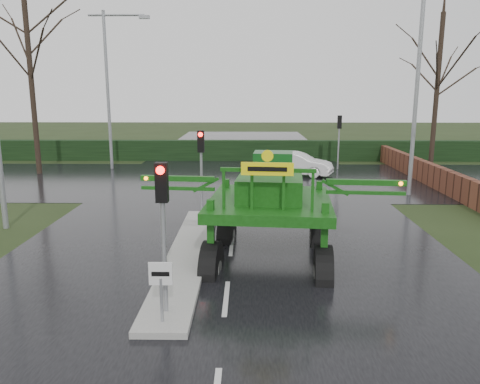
{
  "coord_description": "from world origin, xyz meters",
  "views": [
    {
      "loc": [
        0.5,
        -10.68,
        4.96
      ],
      "look_at": [
        0.29,
        3.22,
        2.0
      ],
      "focal_mm": 35.0,
      "sensor_mm": 36.0,
      "label": 1
    }
  ],
  "objects_px": {
    "traffic_signal_mid": "(201,154)",
    "street_light_left_far": "(112,76)",
    "traffic_signal_far": "(339,130)",
    "street_light_right": "(412,70)",
    "crop_sprayer": "(212,199)",
    "keep_left_sign": "(161,282)",
    "white_sedan": "(297,176)",
    "traffic_signal_near": "(163,206)"
  },
  "relations": [
    {
      "from": "traffic_signal_near",
      "to": "white_sedan",
      "type": "height_order",
      "value": "traffic_signal_near"
    },
    {
      "from": "traffic_signal_mid",
      "to": "crop_sprayer",
      "type": "height_order",
      "value": "crop_sprayer"
    },
    {
      "from": "street_light_left_far",
      "to": "white_sedan",
      "type": "relative_size",
      "value": 2.34
    },
    {
      "from": "traffic_signal_mid",
      "to": "traffic_signal_far",
      "type": "relative_size",
      "value": 1.0
    },
    {
      "from": "street_light_left_far",
      "to": "white_sedan",
      "type": "bearing_deg",
      "value": -11.96
    },
    {
      "from": "traffic_signal_far",
      "to": "white_sedan",
      "type": "relative_size",
      "value": 0.83
    },
    {
      "from": "traffic_signal_mid",
      "to": "white_sedan",
      "type": "height_order",
      "value": "traffic_signal_mid"
    },
    {
      "from": "street_light_right",
      "to": "white_sedan",
      "type": "height_order",
      "value": "street_light_right"
    },
    {
      "from": "traffic_signal_mid",
      "to": "street_light_left_far",
      "type": "height_order",
      "value": "street_light_left_far"
    },
    {
      "from": "keep_left_sign",
      "to": "traffic_signal_near",
      "type": "xyz_separation_m",
      "value": [
        0.0,
        0.49,
        1.53
      ]
    },
    {
      "from": "traffic_signal_mid",
      "to": "street_light_right",
      "type": "bearing_deg",
      "value": 25.4
    },
    {
      "from": "street_light_right",
      "to": "street_light_left_far",
      "type": "distance_m",
      "value": 18.24
    },
    {
      "from": "traffic_signal_mid",
      "to": "street_light_left_far",
      "type": "bearing_deg",
      "value": 118.86
    },
    {
      "from": "keep_left_sign",
      "to": "crop_sprayer",
      "type": "height_order",
      "value": "crop_sprayer"
    },
    {
      "from": "traffic_signal_far",
      "to": "white_sedan",
      "type": "xyz_separation_m",
      "value": [
        -2.96,
        -2.49,
        -2.59
      ]
    },
    {
      "from": "traffic_signal_near",
      "to": "street_light_left_far",
      "type": "relative_size",
      "value": 0.35
    },
    {
      "from": "street_light_right",
      "to": "street_light_left_far",
      "type": "bearing_deg",
      "value": 153.98
    },
    {
      "from": "keep_left_sign",
      "to": "crop_sprayer",
      "type": "distance_m",
      "value": 3.75
    },
    {
      "from": "traffic_signal_far",
      "to": "street_light_right",
      "type": "height_order",
      "value": "street_light_right"
    },
    {
      "from": "keep_left_sign",
      "to": "traffic_signal_mid",
      "type": "height_order",
      "value": "traffic_signal_mid"
    },
    {
      "from": "keep_left_sign",
      "to": "traffic_signal_far",
      "type": "distance_m",
      "value": 22.93
    },
    {
      "from": "traffic_signal_near",
      "to": "white_sedan",
      "type": "distance_m",
      "value": 19.32
    },
    {
      "from": "white_sedan",
      "to": "traffic_signal_mid",
      "type": "bearing_deg",
      "value": 175.26
    },
    {
      "from": "traffic_signal_mid",
      "to": "crop_sprayer",
      "type": "distance_m",
      "value": 5.56
    },
    {
      "from": "white_sedan",
      "to": "street_light_right",
      "type": "bearing_deg",
      "value": -118.79
    },
    {
      "from": "crop_sprayer",
      "to": "keep_left_sign",
      "type": "bearing_deg",
      "value": -97.52
    },
    {
      "from": "street_light_right",
      "to": "crop_sprayer",
      "type": "bearing_deg",
      "value": -130.98
    },
    {
      "from": "traffic_signal_near",
      "to": "street_light_left_far",
      "type": "height_order",
      "value": "street_light_left_far"
    },
    {
      "from": "traffic_signal_near",
      "to": "white_sedan",
      "type": "relative_size",
      "value": 0.83
    },
    {
      "from": "traffic_signal_far",
      "to": "street_light_right",
      "type": "relative_size",
      "value": 0.35
    },
    {
      "from": "keep_left_sign",
      "to": "street_light_left_far",
      "type": "height_order",
      "value": "street_light_left_far"
    },
    {
      "from": "traffic_signal_mid",
      "to": "street_light_right",
      "type": "height_order",
      "value": "street_light_right"
    },
    {
      "from": "traffic_signal_mid",
      "to": "street_light_left_far",
      "type": "distance_m",
      "value": 14.68
    },
    {
      "from": "street_light_left_far",
      "to": "crop_sprayer",
      "type": "relative_size",
      "value": 1.28
    },
    {
      "from": "traffic_signal_near",
      "to": "street_light_left_far",
      "type": "xyz_separation_m",
      "value": [
        -6.89,
        21.01,
        3.4
      ]
    },
    {
      "from": "traffic_signal_near",
      "to": "traffic_signal_mid",
      "type": "distance_m",
      "value": 8.5
    },
    {
      "from": "traffic_signal_near",
      "to": "crop_sprayer",
      "type": "bearing_deg",
      "value": 74.82
    },
    {
      "from": "street_light_left_far",
      "to": "white_sedan",
      "type": "distance_m",
      "value": 13.4
    },
    {
      "from": "street_light_right",
      "to": "street_light_left_far",
      "type": "relative_size",
      "value": 1.0
    },
    {
      "from": "street_light_right",
      "to": "traffic_signal_mid",
      "type": "bearing_deg",
      "value": -154.6
    },
    {
      "from": "traffic_signal_near",
      "to": "street_light_right",
      "type": "relative_size",
      "value": 0.35
    },
    {
      "from": "traffic_signal_mid",
      "to": "street_light_right",
      "type": "relative_size",
      "value": 0.35
    }
  ]
}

